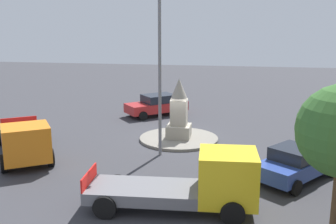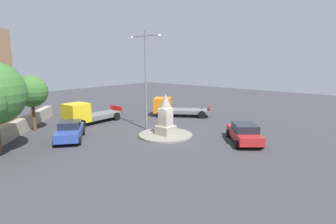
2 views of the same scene
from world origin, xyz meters
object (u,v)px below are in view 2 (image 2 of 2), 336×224
Objects in this scene: tree_mid_cluster at (32,92)px; monument at (166,116)px; streetlamp at (146,72)px; truck_orange_approaching at (173,108)px; truck_yellow_far_side at (86,114)px; car_blue_parked_left at (70,131)px; car_red_near_island at (244,133)px.

monument is at bearing 32.12° from tree_mid_cluster.
tree_mid_cluster is (-7.37, -6.97, -1.71)m from streetlamp.
streetlamp is 8.00m from truck_orange_approaching.
truck_yellow_far_side is at bearing -157.00° from streetlamp.
car_blue_parked_left is 0.69× the size of truck_orange_approaching.
streetlamp is 10.29m from tree_mid_cluster.
streetlamp is at bearing 43.39° from tree_mid_cluster.
streetlamp is 1.95× the size of car_red_near_island.
monument is 0.55× the size of truck_yellow_far_side.
streetlamp reaches higher than truck_yellow_far_side.
car_blue_parked_left is at bearing -47.27° from truck_yellow_far_side.
streetlamp reaches higher than car_blue_parked_left.
tree_mid_cluster reaches higher than car_blue_parked_left.
car_red_near_island is 15.35m from truck_yellow_far_side.
tree_mid_cluster is at bearing -108.00° from truck_yellow_far_side.
monument is at bearing -157.25° from car_red_near_island.
truck_yellow_far_side reaches higher than car_blue_parked_left.
monument is 12.20m from tree_mid_cluster.
monument is 8.52m from truck_orange_approaching.
car_red_near_island is at bearing 16.82° from truck_yellow_far_side.
tree_mid_cluster is at bearing -136.61° from streetlamp.
tree_mid_cluster is at bearing -174.33° from car_blue_parked_left.
car_blue_parked_left is 5.38m from truck_yellow_far_side.
car_blue_parked_left is at bearing 5.67° from tree_mid_cluster.
truck_orange_approaching is at bearing 88.75° from car_blue_parked_left.
monument reaches higher than truck_orange_approaching.
truck_orange_approaching is at bearing 107.27° from streetlamp.
monument is 0.54× the size of truck_orange_approaching.
car_red_near_island is 1.03× the size of car_blue_parked_left.
car_red_near_island is 18.64m from tree_mid_cluster.
monument reaches higher than truck_yellow_far_side.
streetlamp reaches higher than monument.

